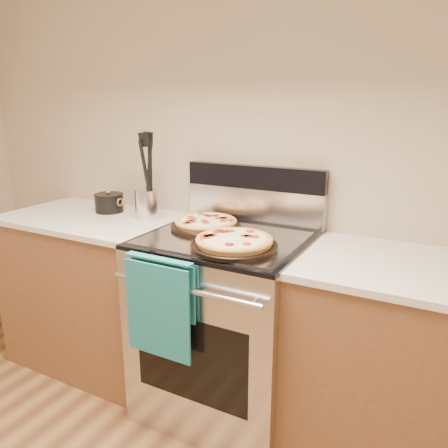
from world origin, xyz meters
The scene contains 17 objects.
wall_back centered at (0.00, 2.00, 1.35)m, with size 4.00×4.00×0.00m, color tan.
range_body centered at (0.00, 1.65, 0.45)m, with size 0.76×0.68×0.90m, color #B7B7BC.
oven_window centered at (0.00, 1.31, 0.45)m, with size 0.56×0.01×0.40m, color black.
cooktop centered at (0.00, 1.65, 0.91)m, with size 0.76×0.68×0.02m, color black.
backsplash_lower centered at (0.00, 1.96, 1.01)m, with size 0.76×0.06×0.18m, color silver.
backsplash_upper centered at (0.00, 1.96, 1.16)m, with size 0.76×0.06×0.12m, color black.
oven_handle centered at (0.00, 1.27, 0.80)m, with size 0.03×0.03×0.70m, color silver.
dish_towel centered at (-0.12, 1.27, 0.70)m, with size 0.32×0.05×0.42m, color #186078, non-canonical shape.
foil_sheet centered at (0.00, 1.62, 0.92)m, with size 0.70×0.55×0.01m, color gray.
cabinet_left centered at (-0.88, 1.68, 0.44)m, with size 1.00×0.62×0.88m, color brown.
countertop_left centered at (-0.88, 1.68, 0.90)m, with size 1.02×0.64×0.03m, color beige.
cabinet_right centered at (0.88, 1.68, 0.44)m, with size 1.00×0.62×0.88m, color brown.
countertop_right centered at (0.88, 1.68, 0.90)m, with size 1.02×0.64×0.03m, color beige.
pepperoni_pizza_back centered at (-0.15, 1.72, 0.95)m, with size 0.35×0.35×0.05m, color #B37936, non-canonical shape.
pepperoni_pizza_front centered at (0.11, 1.51, 0.95)m, with size 0.37×0.37×0.05m, color #B37936, non-canonical shape.
utensil_crock centered at (-0.57, 1.78, 0.99)m, with size 0.13×0.13×0.16m, color silver.
saucepan centered at (-0.86, 1.80, 0.96)m, with size 0.16×0.16×0.10m, color black.
Camera 1 is at (0.91, -0.09, 1.53)m, focal length 35.00 mm.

